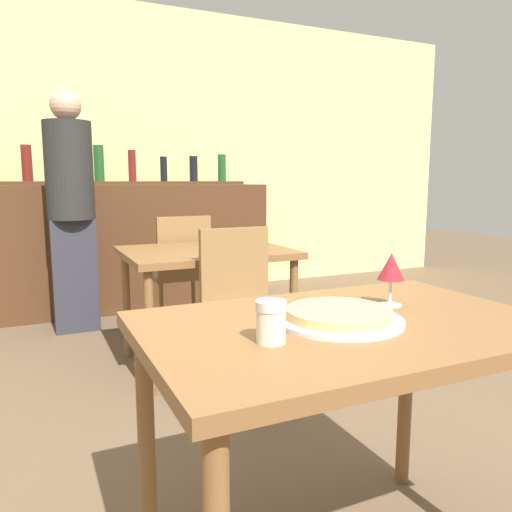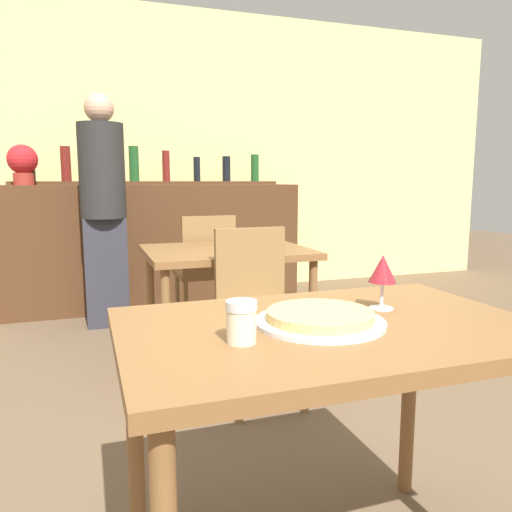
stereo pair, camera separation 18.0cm
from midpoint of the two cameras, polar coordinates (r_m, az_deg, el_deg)
wall_back at (r=5.10m, az=-11.57°, el=11.45°), size 8.00×0.05×2.80m
dining_table_near at (r=1.37m, az=12.08°, el=-11.33°), size 1.08×0.71×0.77m
dining_table_far at (r=3.07m, az=-1.69°, el=-0.75°), size 0.98×0.78×0.72m
bar_counter at (r=4.63m, az=-10.43°, el=1.21°), size 2.60×0.56×1.10m
bar_back_shelf at (r=4.72m, az=-11.51°, el=9.03°), size 2.39×0.24×0.35m
chair_far_side_front at (r=2.57m, az=2.07°, el=-5.21°), size 0.40×0.40×0.89m
chair_far_side_back at (r=3.62m, az=-4.33°, el=-1.16°), size 0.40×0.40×0.89m
pizza_tray at (r=1.33m, az=11.15°, el=-7.01°), size 0.34×0.34×0.04m
cheese_shaker at (r=1.15m, az=2.83°, el=-7.54°), size 0.07×0.07×0.10m
person_standing at (r=3.97m, az=-15.82°, el=5.92°), size 0.34×0.34×1.78m
wine_glass at (r=1.50m, az=17.63°, el=-1.61°), size 0.08×0.08×0.16m
potted_plant at (r=4.51m, az=-24.10°, el=9.74°), size 0.24×0.24×0.33m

